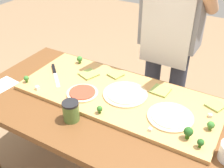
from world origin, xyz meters
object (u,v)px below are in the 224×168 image
object	(u,v)px
chefs_knife	(55,72)
broccoli_floret_back_mid	(211,125)
cheese_crumble_b	(210,116)
recipe_note	(2,85)
pizza_slice_near_right	(160,91)
cook_center	(170,32)
prep_table	(105,117)
pizza_whole_tomato_red	(83,93)
broccoli_floret_center_right	(201,143)
broccoli_floret_front_right	(80,59)
cheese_crumble_a	(150,129)
broccoli_floret_front_left	(100,109)
pizza_whole_white_garlic	(170,116)
sauce_jar	(71,111)
pizza_whole_cheese_artichoke	(125,94)
pizza_slice_center	(116,75)
pizza_slice_near_left	(215,105)
pizza_slice_far_left	(89,74)
cheese_crumble_c	(37,88)
broccoli_floret_front_mid	(26,79)
broccoli_floret_back_left	(188,132)

from	to	relation	value
chefs_knife	broccoli_floret_back_mid	distance (m)	1.05
cheese_crumble_b	recipe_note	size ratio (longest dim) A/B	0.10
pizza_slice_near_right	recipe_note	xyz separation A→B (m)	(-0.93, -0.42, -0.03)
recipe_note	cook_center	world-z (taller)	cook_center
chefs_knife	cook_center	size ratio (longest dim) A/B	0.13
prep_table	pizza_whole_tomato_red	xyz separation A→B (m)	(-0.15, 0.00, 0.13)
chefs_knife	broccoli_floret_center_right	bearing A→B (deg)	-10.21
broccoli_floret_front_right	cheese_crumble_b	world-z (taller)	broccoli_floret_front_right
cheese_crumble_a	cheese_crumble_b	size ratio (longest dim) A/B	0.89
broccoli_floret_front_left	cheese_crumble_b	bearing A→B (deg)	26.64
chefs_knife	pizza_whole_white_garlic	bearing A→B (deg)	-3.42
broccoli_floret_front_left	cheese_crumble_a	xyz separation A→B (m)	(0.30, 0.01, -0.02)
pizza_whole_white_garlic	recipe_note	bearing A→B (deg)	-168.55
broccoli_floret_front_right	sauce_jar	world-z (taller)	sauce_jar
broccoli_floret_front_left	broccoli_floret_center_right	distance (m)	0.55
pizza_whole_cheese_artichoke	broccoli_floret_front_right	distance (m)	0.50
pizza_slice_center	broccoli_floret_front_right	bearing A→B (deg)	176.79
prep_table	pizza_slice_center	size ratio (longest dim) A/B	18.87
pizza_slice_near_right	cheese_crumble_a	size ratio (longest dim) A/B	6.30
broccoli_floret_front_left	sauce_jar	xyz separation A→B (m)	(-0.12, -0.10, 0.01)
pizza_whole_white_garlic	pizza_slice_near_left	distance (m)	0.29
pizza_slice_far_left	cheese_crumble_b	bearing A→B (deg)	-2.28
pizza_whole_white_garlic	pizza_slice_near_right	distance (m)	0.25
broccoli_floret_front_right	cheese_crumble_b	distance (m)	0.97
chefs_knife	pizza_slice_center	bearing A→B (deg)	25.63
pizza_whole_white_garlic	cheese_crumble_c	xyz separation A→B (m)	(-0.81, -0.16, 0.00)
broccoli_floret_front_right	cheese_crumble_a	size ratio (longest dim) A/B	3.22
pizza_slice_center	cheese_crumble_a	size ratio (longest dim) A/B	5.09
chefs_knife	pizza_slice_near_left	size ratio (longest dim) A/B	2.47
pizza_whole_tomato_red	cheese_crumble_a	size ratio (longest dim) A/B	11.42
pizza_slice_far_left	pizza_slice_near_right	world-z (taller)	same
recipe_note	pizza_whole_tomato_red	bearing A→B (deg)	17.00
cheese_crumble_b	broccoli_floret_front_mid	bearing A→B (deg)	-167.77
chefs_knife	pizza_slice_far_left	xyz separation A→B (m)	(0.21, 0.09, -0.00)
broccoli_floret_center_right	broccoli_floret_back_mid	bearing A→B (deg)	85.30
pizza_slice_far_left	recipe_note	bearing A→B (deg)	-140.68
recipe_note	cheese_crumble_c	bearing A→B (deg)	13.18
broccoli_floret_front_mid	broccoli_floret_back_left	bearing A→B (deg)	1.15
pizza_whole_tomato_red	chefs_knife	bearing A→B (deg)	160.96
broccoli_floret_front_left	cheese_crumble_b	xyz separation A→B (m)	(0.53, 0.27, -0.02)
pizza_slice_near_right	cheese_crumble_c	bearing A→B (deg)	-151.77
pizza_whole_white_garlic	cheese_crumble_a	distance (m)	0.16
pizza_whole_white_garlic	pizza_slice_far_left	world-z (taller)	pizza_whole_white_garlic
broccoli_floret_back_left	broccoli_floret_back_mid	xyz separation A→B (m)	(0.08, 0.12, -0.01)
cook_center	broccoli_floret_back_mid	bearing A→B (deg)	-51.95
pizza_slice_near_left	recipe_note	xyz separation A→B (m)	(-1.25, -0.44, -0.03)
broccoli_floret_back_mid	recipe_note	distance (m)	1.29
pizza_slice_center	cheese_crumble_c	xyz separation A→B (m)	(-0.34, -0.38, 0.00)
pizza_whole_tomato_red	pizza_slice_center	xyz separation A→B (m)	(0.07, 0.28, -0.00)
broccoli_floret_front_right	broccoli_floret_front_mid	distance (m)	0.40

